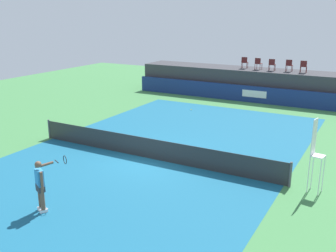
{
  "coord_description": "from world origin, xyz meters",
  "views": [
    {
      "loc": [
        8.76,
        -14.18,
        6.38
      ],
      "look_at": [
        -0.18,
        2.0,
        1.0
      ],
      "focal_mm": 41.86,
      "sensor_mm": 36.0,
      "label": 1
    }
  ],
  "objects": [
    {
      "name": "court_inner",
      "position": [
        0.0,
        0.0,
        0.0
      ],
      "size": [
        12.0,
        22.0,
        0.0
      ],
      "primitive_type": "cube",
      "color": "#16597A",
      "rests_on": "ground"
    },
    {
      "name": "spectator_chair_left",
      "position": [
        0.39,
        15.06,
        2.69
      ],
      "size": [
        0.47,
        0.47,
        0.89
      ],
      "color": "#561919",
      "rests_on": "spectator_platform"
    },
    {
      "name": "spectator_chair_right",
      "position": [
        2.66,
        15.14,
        2.69
      ],
      "size": [
        0.44,
        0.44,
        0.89
      ],
      "color": "#561919",
      "rests_on": "spectator_platform"
    },
    {
      "name": "umpire_chair",
      "position": [
        6.99,
        0.02,
        1.59
      ],
      "size": [
        0.51,
        0.51,
        2.76
      ],
      "color": "white",
      "rests_on": "ground"
    },
    {
      "name": "spectator_chair_far_right",
      "position": [
        3.7,
        14.98,
        2.69
      ],
      "size": [
        0.47,
        0.47,
        0.89
      ],
      "color": "#561919",
      "rests_on": "spectator_platform"
    },
    {
      "name": "spectator_chair_far_left",
      "position": [
        -0.73,
        15.21,
        2.69
      ],
      "size": [
        0.48,
        0.48,
        0.89
      ],
      "color": "#561919",
      "rests_on": "spectator_platform"
    },
    {
      "name": "tennis_ball",
      "position": [
        -2.33,
        9.15,
        0.04
      ],
      "size": [
        0.07,
        0.07,
        0.07
      ],
      "primitive_type": "sphere",
      "color": "#D8EA33",
      "rests_on": "court_inner"
    },
    {
      "name": "spectator_platform",
      "position": [
        0.0,
        15.3,
        1.1
      ],
      "size": [
        18.0,
        2.8,
        2.2
      ],
      "primitive_type": "cube",
      "color": "#38383D",
      "rests_on": "ground"
    },
    {
      "name": "sponsor_wall",
      "position": [
        0.0,
        13.5,
        0.6
      ],
      "size": [
        18.0,
        0.22,
        1.2
      ],
      "color": "navy",
      "rests_on": "ground"
    },
    {
      "name": "spectator_chair_center",
      "position": [
        1.46,
        14.94,
        2.69
      ],
      "size": [
        0.47,
        0.47,
        0.89
      ],
      "color": "#561919",
      "rests_on": "spectator_platform"
    },
    {
      "name": "net_post_far",
      "position": [
        6.2,
        0.0,
        0.5
      ],
      "size": [
        0.1,
        0.1,
        1.0
      ],
      "primitive_type": "cylinder",
      "color": "#4C4C51",
      "rests_on": "ground"
    },
    {
      "name": "tennis_player",
      "position": [
        -0.6,
        -5.88,
        0.96
      ],
      "size": [
        0.63,
        1.26,
        1.77
      ],
      "color": "white",
      "rests_on": "court_inner"
    },
    {
      "name": "ground_plane",
      "position": [
        0.0,
        3.0,
        0.0
      ],
      "size": [
        48.0,
        48.0,
        0.0
      ],
      "primitive_type": "plane",
      "color": "#3D7A42"
    },
    {
      "name": "net_post_near",
      "position": [
        -6.2,
        0.0,
        0.5
      ],
      "size": [
        0.1,
        0.1,
        1.0
      ],
      "primitive_type": "cylinder",
      "color": "#4C4C51",
      "rests_on": "ground"
    },
    {
      "name": "tennis_net",
      "position": [
        0.0,
        0.0,
        0.47
      ],
      "size": [
        12.4,
        0.02,
        0.95
      ],
      "primitive_type": "cube",
      "color": "#2D2D2D",
      "rests_on": "ground"
    }
  ]
}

